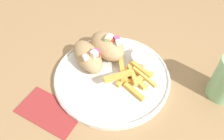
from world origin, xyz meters
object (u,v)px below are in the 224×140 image
object	(u,v)px
sauce_ramekin	(143,58)
plate	(112,76)
pita_sandwich_far	(107,46)
fries_pile	(131,76)
pita_sandwich_near	(88,56)

from	to	relation	value
sauce_ramekin	plate	bearing A→B (deg)	-110.72
plate	pita_sandwich_far	size ratio (longest dim) A/B	2.29
pita_sandwich_far	sauce_ramekin	world-z (taller)	pita_sandwich_far
fries_pile	pita_sandwich_near	bearing A→B (deg)	-165.71
pita_sandwich_near	sauce_ramekin	size ratio (longest dim) A/B	2.12
plate	sauce_ramekin	distance (m)	0.10
pita_sandwich_near	fries_pile	distance (m)	0.14
sauce_ramekin	pita_sandwich_far	bearing A→B (deg)	-159.21
plate	sauce_ramekin	size ratio (longest dim) A/B	4.58
pita_sandwich_near	pita_sandwich_far	world-z (taller)	pita_sandwich_far
pita_sandwich_near	fries_pile	world-z (taller)	pita_sandwich_near
plate	fries_pile	bearing A→B (deg)	24.93
plate	pita_sandwich_far	xyz separation A→B (m)	(-0.07, 0.05, 0.04)
pita_sandwich_near	sauce_ramekin	bearing A→B (deg)	61.77
plate	fries_pile	world-z (taller)	fries_pile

